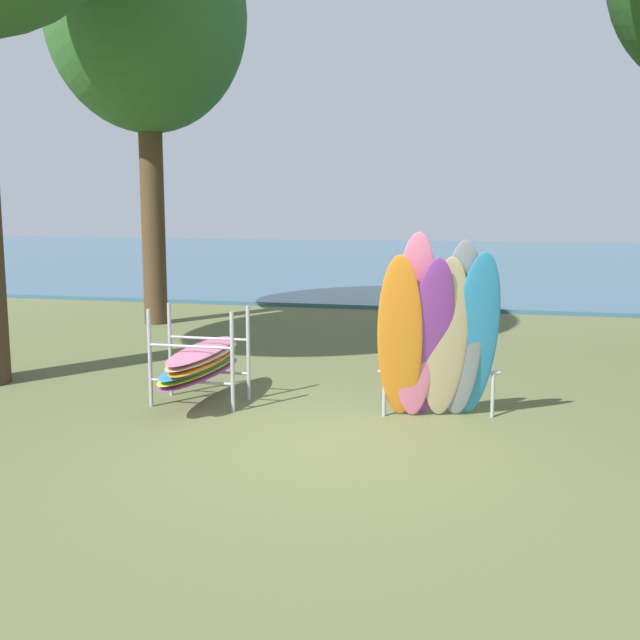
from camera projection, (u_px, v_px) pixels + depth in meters
The scene contains 5 objects.
ground_plane at pixel (341, 442), 8.16m from camera, with size 80.00×80.00×0.00m, color #60663D.
lake_water at pixel (467, 259), 35.58m from camera, with size 80.00×36.00×0.10m, color #38607A.
tree_far_right_back at pixel (146, 18), 15.49m from camera, with size 4.13×4.13×8.79m.
leaning_board_pile at pixel (438, 336), 8.71m from camera, with size 1.50×1.15×2.25m.
board_storage_rack at pixel (201, 361), 9.67m from camera, with size 1.15×2.12×1.25m.
Camera 1 is at (1.62, -7.71, 2.52)m, focal length 42.38 mm.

